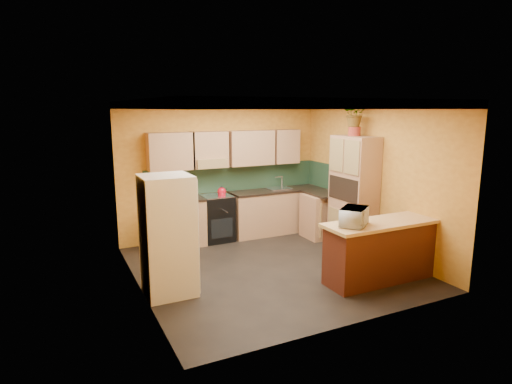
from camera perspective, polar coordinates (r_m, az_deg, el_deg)
room_shell at (r=6.97m, az=1.13°, el=6.98°), size 4.24×4.24×2.72m
base_cabinets_back at (r=8.74m, az=-1.45°, el=-3.13°), size 3.65×0.60×0.88m
countertop_back at (r=8.64m, az=-1.47°, el=-0.17°), size 3.65×0.62×0.04m
stove at (r=8.50m, az=-5.29°, el=-3.48°), size 0.58×0.58×0.91m
kettle at (r=8.37m, az=-4.60°, el=0.13°), size 0.21×0.21×0.18m
sink at (r=8.97m, az=3.03°, el=0.47°), size 0.48×0.40×0.03m
base_cabinets_right at (r=8.83m, az=9.01°, el=-3.12°), size 0.60×0.80×0.88m
countertop_right at (r=8.73m, az=9.10°, el=-0.19°), size 0.62×0.80×0.04m
fridge at (r=6.10m, az=-11.70°, el=-5.71°), size 0.68×0.66×1.70m
pantry at (r=8.07m, az=12.86°, el=-0.17°), size 0.48×0.90×2.10m
fern_pot at (r=7.97m, az=12.99°, el=7.88°), size 0.22×0.22×0.16m
fern at (r=7.96m, az=13.09°, el=10.16°), size 0.53×0.49×0.48m
breakfast_bar at (r=6.82m, az=16.42°, el=-7.73°), size 1.80×0.55×0.88m
bar_top at (r=6.69m, az=16.63°, el=-3.95°), size 1.90×0.65×0.05m
microwave at (r=6.30m, az=12.95°, el=-3.22°), size 0.58×0.55×0.27m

